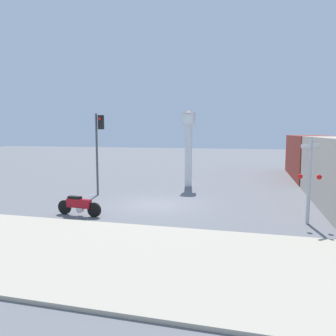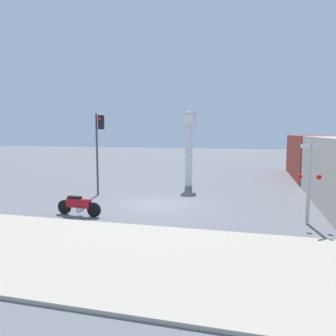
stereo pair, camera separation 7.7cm
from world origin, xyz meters
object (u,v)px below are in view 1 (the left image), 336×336
(motorcycle, at_px, (79,205))
(clock_tower, at_px, (189,137))
(traffic_light, at_px, (99,140))
(railroad_crossing_signal, at_px, (309,177))
(freight_train, at_px, (323,162))

(motorcycle, height_order, clock_tower, clock_tower)
(clock_tower, relative_size, traffic_light, 1.08)
(traffic_light, distance_m, railroad_crossing_signal, 11.39)
(motorcycle, bearing_deg, clock_tower, 76.31)
(freight_train, bearing_deg, railroad_crossing_signal, -103.71)
(traffic_light, height_order, railroad_crossing_signal, traffic_light)
(freight_train, bearing_deg, clock_tower, -169.81)
(freight_train, bearing_deg, motorcycle, -138.13)
(freight_train, height_order, railroad_crossing_signal, railroad_crossing_signal)
(motorcycle, relative_size, traffic_light, 0.46)
(railroad_crossing_signal, bearing_deg, traffic_light, 162.26)
(clock_tower, relative_size, railroad_crossing_signal, 1.48)
(motorcycle, xyz_separation_m, freight_train, (11.83, 10.61, 1.24))
(motorcycle, xyz_separation_m, railroad_crossing_signal, (9.52, 1.12, 1.44))
(clock_tower, height_order, freight_train, clock_tower)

